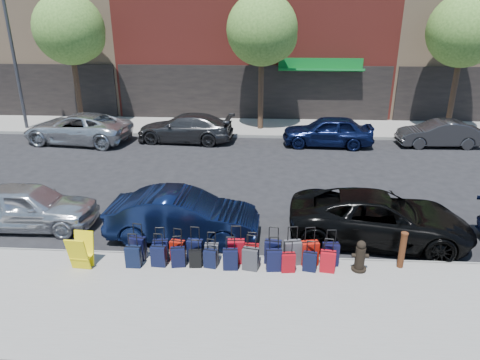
# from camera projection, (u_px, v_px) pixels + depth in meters

# --- Properties ---
(ground) EXTENTS (120.00, 120.00, 0.00)m
(ground) POSITION_uv_depth(u_px,v_px,m) (243.00, 196.00, 15.90)
(ground) COLOR black
(ground) RESTS_ON ground
(sidewalk_near) EXTENTS (60.00, 4.00, 0.15)m
(sidewalk_near) POSITION_uv_depth(u_px,v_px,m) (228.00, 304.00, 9.83)
(sidewalk_near) COLOR gray
(sidewalk_near) RESTS_ON ground
(sidewalk_far) EXTENTS (60.00, 4.00, 0.15)m
(sidewalk_far) POSITION_uv_depth(u_px,v_px,m) (252.00, 127.00, 25.17)
(sidewalk_far) COLOR gray
(sidewalk_far) RESTS_ON ground
(curb_near) EXTENTS (60.00, 0.08, 0.15)m
(curb_near) POSITION_uv_depth(u_px,v_px,m) (234.00, 258.00, 11.71)
(curb_near) COLOR gray
(curb_near) RESTS_ON ground
(curb_far) EXTENTS (60.00, 0.08, 0.15)m
(curb_far) POSITION_uv_depth(u_px,v_px,m) (251.00, 136.00, 23.30)
(curb_far) COLOR gray
(curb_far) RESTS_ON ground
(tree_left) EXTENTS (3.80, 3.80, 7.27)m
(tree_left) POSITION_uv_depth(u_px,v_px,m) (72.00, 31.00, 23.31)
(tree_left) COLOR black
(tree_left) RESTS_ON sidewalk_far
(tree_center) EXTENTS (3.80, 3.80, 7.27)m
(tree_center) POSITION_uv_depth(u_px,v_px,m) (265.00, 32.00, 22.73)
(tree_center) COLOR black
(tree_center) RESTS_ON sidewalk_far
(tree_right) EXTENTS (3.80, 3.80, 7.27)m
(tree_right) POSITION_uv_depth(u_px,v_px,m) (467.00, 32.00, 22.16)
(tree_right) COLOR black
(tree_right) RESTS_ON sidewalk_far
(streetlight) EXTENTS (2.59, 0.18, 8.00)m
(streetlight) POSITION_uv_depth(u_px,v_px,m) (16.00, 46.00, 23.10)
(streetlight) COLOR #333338
(streetlight) RESTS_ON sidewalk_far
(suitcase_front_0) EXTENTS (0.46, 0.31, 1.02)m
(suitcase_front_0) POSITION_uv_depth(u_px,v_px,m) (138.00, 248.00, 11.43)
(suitcase_front_0) COLOR black
(suitcase_front_0) RESTS_ON sidewalk_near
(suitcase_front_1) EXTENTS (0.42, 0.27, 0.95)m
(suitcase_front_1) POSITION_uv_depth(u_px,v_px,m) (161.00, 250.00, 11.37)
(suitcase_front_1) COLOR black
(suitcase_front_1) RESTS_ON sidewalk_near
(suitcase_front_2) EXTENTS (0.41, 0.28, 0.91)m
(suitcase_front_2) POSITION_uv_depth(u_px,v_px,m) (178.00, 250.00, 11.39)
(suitcase_front_2) COLOR maroon
(suitcase_front_2) RESTS_ON sidewalk_near
(suitcase_front_3) EXTENTS (0.42, 0.26, 0.98)m
(suitcase_front_3) POSITION_uv_depth(u_px,v_px,m) (195.00, 250.00, 11.34)
(suitcase_front_3) COLOR black
(suitcase_front_3) RESTS_ON sidewalk_near
(suitcase_front_4) EXTENTS (0.36, 0.20, 0.86)m
(suitcase_front_4) POSITION_uv_depth(u_px,v_px,m) (212.00, 253.00, 11.29)
(suitcase_front_4) COLOR #3F3F45
(suitcase_front_4) RESTS_ON sidewalk_near
(suitcase_front_5) EXTENTS (0.45, 0.27, 1.05)m
(suitcase_front_5) POSITION_uv_depth(u_px,v_px,m) (236.00, 251.00, 11.25)
(suitcase_front_5) COLOR maroon
(suitcase_front_5) RESTS_ON sidewalk_near
(suitcase_front_6) EXTENTS (0.38, 0.22, 0.90)m
(suitcase_front_6) POSITION_uv_depth(u_px,v_px,m) (252.00, 254.00, 11.21)
(suitcase_front_6) COLOR maroon
(suitcase_front_6) RESTS_ON sidewalk_near
(suitcase_front_7) EXTENTS (0.45, 0.29, 1.03)m
(suitcase_front_7) POSITION_uv_depth(u_px,v_px,m) (273.00, 252.00, 11.24)
(suitcase_front_7) COLOR black
(suitcase_front_7) RESTS_ON sidewalk_near
(suitcase_front_8) EXTENTS (0.47, 0.32, 1.06)m
(suitcase_front_8) POSITION_uv_depth(u_px,v_px,m) (292.00, 252.00, 11.19)
(suitcase_front_8) COLOR #414046
(suitcase_front_8) RESTS_ON sidewalk_near
(suitcase_front_9) EXTENTS (0.48, 0.32, 1.06)m
(suitcase_front_9) POSITION_uv_depth(u_px,v_px,m) (310.00, 253.00, 11.16)
(suitcase_front_9) COLOR #A5140A
(suitcase_front_9) RESTS_ON sidewalk_near
(suitcase_front_10) EXTENTS (0.43, 0.27, 1.00)m
(suitcase_front_10) POSITION_uv_depth(u_px,v_px,m) (330.00, 254.00, 11.14)
(suitcase_front_10) COLOR black
(suitcase_front_10) RESTS_ON sidewalk_near
(suitcase_back_0) EXTENTS (0.39, 0.23, 0.93)m
(suitcase_back_0) POSITION_uv_depth(u_px,v_px,m) (133.00, 257.00, 11.08)
(suitcase_back_0) COLOR black
(suitcase_back_0) RESTS_ON sidewalk_near
(suitcase_back_1) EXTENTS (0.39, 0.24, 0.91)m
(suitcase_back_1) POSITION_uv_depth(u_px,v_px,m) (159.00, 256.00, 11.12)
(suitcase_back_1) COLOR black
(suitcase_back_1) RESTS_ON sidewalk_near
(suitcase_back_2) EXTENTS (0.39, 0.27, 0.86)m
(suitcase_back_2) POSITION_uv_depth(u_px,v_px,m) (178.00, 257.00, 11.10)
(suitcase_back_2) COLOR black
(suitcase_back_2) RESTS_ON sidewalk_near
(suitcase_back_3) EXTENTS (0.33, 0.21, 0.76)m
(suitcase_back_3) POSITION_uv_depth(u_px,v_px,m) (195.00, 258.00, 11.09)
(suitcase_back_3) COLOR black
(suitcase_back_3) RESTS_ON sidewalk_near
(suitcase_back_4) EXTENTS (0.36, 0.25, 0.80)m
(suitcase_back_4) POSITION_uv_depth(u_px,v_px,m) (210.00, 258.00, 11.07)
(suitcase_back_4) COLOR black
(suitcase_back_4) RESTS_ON sidewalk_near
(suitcase_back_5) EXTENTS (0.39, 0.24, 0.90)m
(suitcase_back_5) POSITION_uv_depth(u_px,v_px,m) (230.00, 259.00, 10.98)
(suitcase_back_5) COLOR black
(suitcase_back_5) RESTS_ON sidewalk_near
(suitcase_back_6) EXTENTS (0.44, 0.31, 0.96)m
(suitcase_back_6) POSITION_uv_depth(u_px,v_px,m) (250.00, 259.00, 10.96)
(suitcase_back_6) COLOR #333337
(suitcase_back_6) RESTS_ON sidewalk_near
(suitcase_back_7) EXTENTS (0.41, 0.26, 0.93)m
(suitcase_back_7) POSITION_uv_depth(u_px,v_px,m) (274.00, 260.00, 10.93)
(suitcase_back_7) COLOR black
(suitcase_back_7) RESTS_ON sidewalk_near
(suitcase_back_8) EXTENTS (0.37, 0.24, 0.83)m
(suitcase_back_8) POSITION_uv_depth(u_px,v_px,m) (288.00, 262.00, 10.88)
(suitcase_back_8) COLOR maroon
(suitcase_back_8) RESTS_ON sidewalk_near
(suitcase_back_9) EXTENTS (0.38, 0.26, 0.82)m
(suitcase_back_9) POSITION_uv_depth(u_px,v_px,m) (310.00, 262.00, 10.92)
(suitcase_back_9) COLOR black
(suitcase_back_9) RESTS_ON sidewalk_near
(suitcase_back_10) EXTENTS (0.41, 0.27, 0.91)m
(suitcase_back_10) POSITION_uv_depth(u_px,v_px,m) (328.00, 261.00, 10.88)
(suitcase_back_10) COLOR #A90A15
(suitcase_back_10) RESTS_ON sidewalk_near
(fire_hydrant) EXTENTS (0.42, 0.38, 0.85)m
(fire_hydrant) POSITION_uv_depth(u_px,v_px,m) (360.00, 257.00, 10.89)
(fire_hydrant) COLOR black
(fire_hydrant) RESTS_ON sidewalk_near
(bollard) EXTENTS (0.18, 0.18, 1.00)m
(bollard) POSITION_uv_depth(u_px,v_px,m) (402.00, 250.00, 10.98)
(bollard) COLOR #38190C
(bollard) RESTS_ON sidewalk_near
(display_rack) EXTENTS (0.56, 0.61, 0.93)m
(display_rack) POSITION_uv_depth(u_px,v_px,m) (81.00, 252.00, 10.98)
(display_rack) COLOR yellow
(display_rack) RESTS_ON sidewalk_near
(car_near_0) EXTENTS (4.23, 1.75, 1.43)m
(car_near_0) POSITION_uv_depth(u_px,v_px,m) (28.00, 206.00, 13.33)
(car_near_0) COLOR silver
(car_near_0) RESTS_ON ground
(car_near_1) EXTENTS (4.51, 1.71, 1.47)m
(car_near_1) POSITION_uv_depth(u_px,v_px,m) (183.00, 216.00, 12.63)
(car_near_1) COLOR #0B1432
(car_near_1) RESTS_ON ground
(car_near_2) EXTENTS (5.48, 3.03, 1.45)m
(car_near_2) POSITION_uv_depth(u_px,v_px,m) (379.00, 218.00, 12.54)
(car_near_2) COLOR black
(car_near_2) RESTS_ON ground
(car_far_0) EXTENTS (5.76, 3.21, 1.52)m
(car_far_0) POSITION_uv_depth(u_px,v_px,m) (78.00, 128.00, 22.20)
(car_far_0) COLOR silver
(car_far_0) RESTS_ON ground
(car_far_1) EXTENTS (5.19, 2.47, 1.46)m
(car_far_1) POSITION_uv_depth(u_px,v_px,m) (185.00, 128.00, 22.38)
(car_far_1) COLOR #323335
(car_far_1) RESTS_ON ground
(car_far_2) EXTENTS (4.59, 2.03, 1.54)m
(car_far_2) POSITION_uv_depth(u_px,v_px,m) (328.00, 131.00, 21.62)
(car_far_2) COLOR #0D163C
(car_far_2) RESTS_ON ground
(car_far_3) EXTENTS (4.06, 1.50, 1.33)m
(car_far_3) POSITION_uv_depth(u_px,v_px,m) (439.00, 134.00, 21.58)
(car_far_3) COLOR #333336
(car_far_3) RESTS_ON ground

